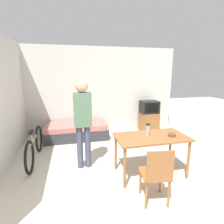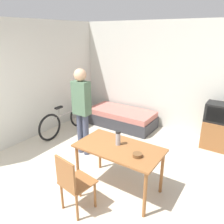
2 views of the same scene
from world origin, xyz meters
name	(u,v)px [view 1 (image 1 of 2)]	position (x,y,z in m)	size (l,w,h in m)	color
wall_back	(96,91)	(0.00, 3.86, 1.35)	(5.27, 0.06, 2.70)	silver
daybed	(77,131)	(-0.69, 3.32, 0.22)	(1.80, 0.85, 0.45)	#333338
tv	(149,117)	(1.67, 3.44, 0.50)	(0.57, 0.48, 1.02)	brown
dining_table	(151,141)	(0.62, 1.09, 0.67)	(1.33, 0.72, 0.77)	brown
wooden_chair	(157,173)	(0.35, 0.32, 0.51)	(0.46, 0.46, 0.90)	brown
bicycle	(35,146)	(-1.63, 2.15, 0.34)	(0.08, 1.66, 0.74)	black
person_standing	(83,118)	(-0.59, 1.63, 1.06)	(0.34, 0.24, 1.79)	#3D4256
thermos_flask	(148,129)	(0.56, 1.14, 0.90)	(0.08, 0.08, 0.23)	#99999E
mate_bowl	(172,135)	(0.98, 1.00, 0.79)	(0.14, 0.14, 0.05)	brown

